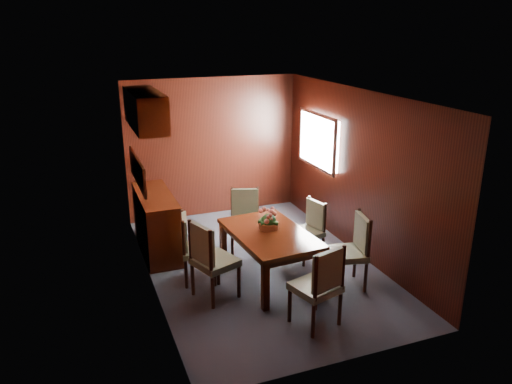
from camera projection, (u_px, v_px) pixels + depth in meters
name	position (u px, v px, depth m)	size (l,w,h in m)	color
ground	(260.00, 266.00, 7.04)	(4.50, 4.50, 0.00)	#3C4252
room_shell	(244.00, 149.00, 6.77)	(3.06, 4.52, 2.41)	black
sideboard	(157.00, 223.00, 7.35)	(0.48, 1.40, 0.90)	black
dining_table	(270.00, 238.00, 6.51)	(1.01, 1.51, 0.68)	black
chair_left_near	(210.00, 257.00, 6.03)	(0.60, 0.61, 1.02)	black
chair_left_far	(193.00, 244.00, 6.48)	(0.51, 0.52, 0.94)	black
chair_right_near	(353.00, 247.00, 6.35)	(0.53, 0.55, 0.98)	black
chair_right_far	(310.00, 227.00, 7.14)	(0.47, 0.49, 0.87)	black
chair_head	(321.00, 283.00, 5.46)	(0.58, 0.56, 0.99)	black
chair_foot	(245.00, 216.00, 7.43)	(0.56, 0.54, 0.93)	black
flower_centerpiece	(269.00, 219.00, 6.54)	(0.28, 0.28, 0.28)	#A25731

